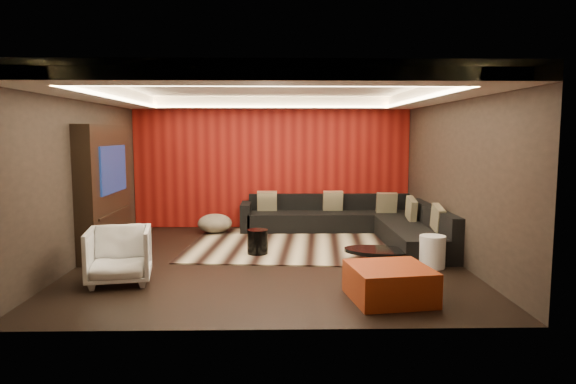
{
  "coord_description": "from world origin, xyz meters",
  "views": [
    {
      "loc": [
        0.12,
        -8.2,
        2.05
      ],
      "look_at": [
        0.3,
        0.6,
        1.05
      ],
      "focal_mm": 32.0,
      "sensor_mm": 36.0,
      "label": 1
    }
  ],
  "objects_px": {
    "coffee_table": "(379,255)",
    "orange_ottoman": "(390,283)",
    "drum_stool": "(258,242)",
    "sectional_sofa": "(358,224)",
    "white_side_table": "(432,252)",
    "armchair": "(119,255)"
  },
  "relations": [
    {
      "from": "coffee_table",
      "to": "drum_stool",
      "type": "relative_size",
      "value": 2.69
    },
    {
      "from": "drum_stool",
      "to": "orange_ottoman",
      "type": "relative_size",
      "value": 0.44
    },
    {
      "from": "drum_stool",
      "to": "armchair",
      "type": "distance_m",
      "value": 2.45
    },
    {
      "from": "coffee_table",
      "to": "sectional_sofa",
      "type": "xyz_separation_m",
      "value": [
        -0.01,
        2.03,
        0.15
      ]
    },
    {
      "from": "coffee_table",
      "to": "orange_ottoman",
      "type": "height_order",
      "value": "orange_ottoman"
    },
    {
      "from": "white_side_table",
      "to": "orange_ottoman",
      "type": "relative_size",
      "value": 0.52
    },
    {
      "from": "armchair",
      "to": "white_side_table",
      "type": "bearing_deg",
      "value": -1.87
    },
    {
      "from": "armchair",
      "to": "sectional_sofa",
      "type": "distance_m",
      "value": 4.91
    },
    {
      "from": "coffee_table",
      "to": "sectional_sofa",
      "type": "distance_m",
      "value": 2.04
    },
    {
      "from": "sectional_sofa",
      "to": "drum_stool",
      "type": "bearing_deg",
      "value": -142.54
    },
    {
      "from": "coffee_table",
      "to": "drum_stool",
      "type": "height_order",
      "value": "drum_stool"
    },
    {
      "from": "drum_stool",
      "to": "armchair",
      "type": "xyz_separation_m",
      "value": [
        -1.84,
        -1.61,
        0.16
      ]
    },
    {
      "from": "sectional_sofa",
      "to": "coffee_table",
      "type": "bearing_deg",
      "value": -89.67
    },
    {
      "from": "coffee_table",
      "to": "drum_stool",
      "type": "xyz_separation_m",
      "value": [
        -1.97,
        0.53,
        0.11
      ]
    },
    {
      "from": "white_side_table",
      "to": "coffee_table",
      "type": "bearing_deg",
      "value": 155.19
    },
    {
      "from": "drum_stool",
      "to": "white_side_table",
      "type": "distance_m",
      "value": 2.86
    },
    {
      "from": "coffee_table",
      "to": "white_side_table",
      "type": "height_order",
      "value": "white_side_table"
    },
    {
      "from": "drum_stool",
      "to": "armchair",
      "type": "relative_size",
      "value": 0.49
    },
    {
      "from": "orange_ottoman",
      "to": "sectional_sofa",
      "type": "xyz_separation_m",
      "value": [
        0.23,
        3.91,
        0.05
      ]
    },
    {
      "from": "orange_ottoman",
      "to": "sectional_sofa",
      "type": "bearing_deg",
      "value": 86.66
    },
    {
      "from": "coffee_table",
      "to": "drum_stool",
      "type": "distance_m",
      "value": 2.04
    },
    {
      "from": "drum_stool",
      "to": "white_side_table",
      "type": "relative_size",
      "value": 0.84
    }
  ]
}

